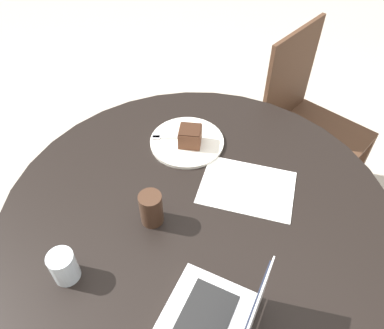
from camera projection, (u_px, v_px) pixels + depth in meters
ground_plane at (196, 305)px, 1.67m from camera, size 12.00×12.00×0.00m
dining_table at (197, 231)px, 1.24m from camera, size 1.21×1.21×0.72m
chair at (305, 126)px, 1.79m from camera, size 0.51×0.51×0.92m
paper_document at (247, 187)px, 1.20m from camera, size 0.34×0.28×0.00m
plate at (187, 142)px, 1.35m from camera, size 0.27×0.27×0.01m
cake_slice at (190, 136)px, 1.31m from camera, size 0.10×0.10×0.07m
fork at (171, 137)px, 1.35m from camera, size 0.16×0.10×0.00m
coffee_glass at (151, 209)px, 1.08m from camera, size 0.07×0.07×0.11m
water_glass at (64, 267)px, 0.96m from camera, size 0.07×0.07×0.09m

